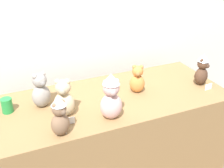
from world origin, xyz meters
TOP-DOWN VIEW (x-y plane):
  - wall_back at (0.00, 0.90)m, footprint 7.00×0.08m
  - display_table at (0.00, 0.25)m, footprint 1.86×0.80m
  - teddy_bear_ginger at (0.23, 0.25)m, footprint 0.16×0.15m
  - teddy_bear_sand at (-0.41, 0.15)m, footprint 0.18×0.17m
  - teddy_bear_cocoa at (0.79, 0.16)m, footprint 0.16×0.15m
  - teddy_bear_blush at (-0.12, -0.01)m, footprint 0.17×0.15m
  - teddy_bear_ash at (-0.53, 0.34)m, footprint 0.17×0.16m
  - teddy_bear_mocha at (-0.49, -0.06)m, footprint 0.16×0.15m
  - party_cup_green at (-0.78, 0.36)m, footprint 0.08×0.08m
  - name_card_front_left at (-0.49, -0.06)m, footprint 0.07×0.01m
  - name_card_front_middle at (-0.41, 0.03)m, footprint 0.07×0.01m
  - name_card_front_right at (0.79, 0.05)m, footprint 0.07×0.01m

SIDE VIEW (x-z plane):
  - display_table at x=0.00m, z-range 0.00..0.75m
  - name_card_front_left at x=-0.49m, z-range 0.75..0.80m
  - name_card_front_middle at x=-0.41m, z-range 0.75..0.80m
  - name_card_front_right at x=0.79m, z-range 0.75..0.80m
  - party_cup_green at x=-0.78m, z-range 0.75..0.86m
  - teddy_bear_ginger at x=0.23m, z-range 0.74..0.98m
  - teddy_bear_ash at x=-0.53m, z-range 0.74..1.01m
  - teddy_bear_sand at x=-0.41m, z-range 0.74..1.02m
  - teddy_bear_cocoa at x=0.79m, z-range 0.74..1.02m
  - teddy_bear_mocha at x=-0.49m, z-range 0.74..1.02m
  - teddy_bear_blush at x=-0.12m, z-range 0.74..1.08m
  - wall_back at x=0.00m, z-range 0.00..2.60m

